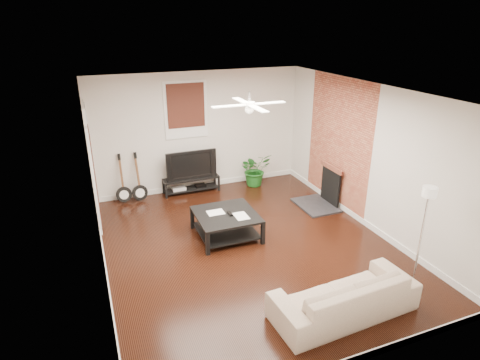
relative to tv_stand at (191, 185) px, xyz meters
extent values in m
cube|color=black|center=(0.31, -2.78, -0.19)|extent=(5.00, 6.00, 0.01)
cube|color=white|center=(0.31, -2.78, 2.61)|extent=(5.00, 6.00, 0.01)
cube|color=silver|center=(0.31, 0.22, 1.21)|extent=(5.00, 0.01, 2.80)
cube|color=silver|center=(0.31, -5.78, 1.21)|extent=(5.00, 0.01, 2.80)
cube|color=silver|center=(-2.19, -2.78, 1.21)|extent=(0.01, 6.00, 2.80)
cube|color=silver|center=(2.81, -2.78, 1.21)|extent=(0.01, 6.00, 2.80)
cube|color=#A54A35|center=(2.79, -1.78, 1.21)|extent=(0.02, 2.20, 2.80)
cube|color=black|center=(2.51, -1.78, 0.27)|extent=(0.80, 1.10, 0.92)
cube|color=#3E1711|center=(0.01, 0.19, 1.76)|extent=(1.00, 0.06, 1.30)
cube|color=white|center=(-2.15, -0.88, 1.06)|extent=(0.08, 1.00, 2.50)
cube|color=black|center=(0.00, 0.00, 0.00)|extent=(1.32, 0.35, 0.37)
imported|color=black|center=(0.00, 0.02, 0.53)|extent=(1.19, 0.16, 0.68)
cube|color=black|center=(0.06, -2.28, 0.05)|extent=(1.14, 1.14, 0.47)
imported|color=tan|center=(0.85, -4.96, 0.12)|extent=(2.12, 0.92, 0.61)
imported|color=#1B611E|center=(1.59, -0.15, 0.23)|extent=(0.81, 0.72, 0.82)
camera|label=1|loc=(-2.21, -8.72, 3.70)|focal=30.31mm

